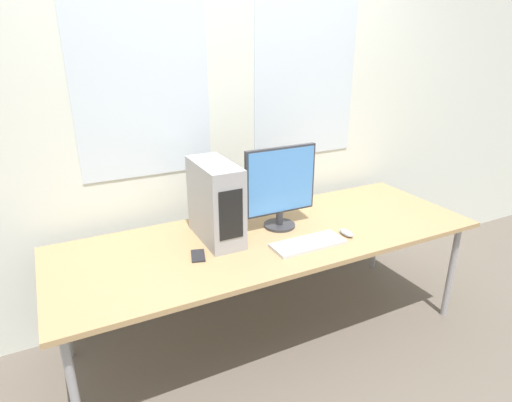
# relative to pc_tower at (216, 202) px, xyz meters

# --- Properties ---
(ground_plane) EXTENTS (14.00, 14.00, 0.00)m
(ground_plane) POSITION_rel_pc_tower_xyz_m (0.30, -0.54, -0.93)
(ground_plane) COLOR #665B51
(wall_back) EXTENTS (8.00, 0.07, 2.70)m
(wall_back) POSITION_rel_pc_tower_xyz_m (0.30, 0.47, 0.42)
(wall_back) COLOR silver
(wall_back) RESTS_ON ground_plane
(desk) EXTENTS (2.49, 0.88, 0.71)m
(desk) POSITION_rel_pc_tower_xyz_m (0.30, -0.10, -0.26)
(desk) COLOR tan
(desk) RESTS_ON ground_plane
(pc_tower) EXTENTS (0.19, 0.43, 0.45)m
(pc_tower) POSITION_rel_pc_tower_xyz_m (0.00, 0.00, 0.00)
(pc_tower) COLOR #9E9EA3
(pc_tower) RESTS_ON desk
(monitor_main) EXTENTS (0.45, 0.19, 0.50)m
(monitor_main) POSITION_rel_pc_tower_xyz_m (0.40, -0.02, 0.04)
(monitor_main) COLOR #333338
(monitor_main) RESTS_ON desk
(keyboard) EXTENTS (0.42, 0.16, 0.02)m
(keyboard) POSITION_rel_pc_tower_xyz_m (0.42, -0.32, -0.21)
(keyboard) COLOR silver
(keyboard) RESTS_ON desk
(mouse) EXTENTS (0.05, 0.11, 0.03)m
(mouse) POSITION_rel_pc_tower_xyz_m (0.69, -0.31, -0.21)
(mouse) COLOR #B2B2B7
(mouse) RESTS_ON desk
(cell_phone) EXTENTS (0.10, 0.14, 0.01)m
(cell_phone) POSITION_rel_pc_tower_xyz_m (-0.17, -0.16, -0.22)
(cell_phone) COLOR #232328
(cell_phone) RESTS_ON desk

